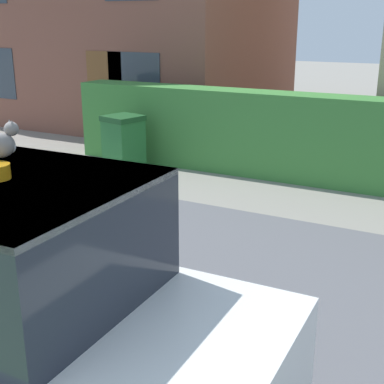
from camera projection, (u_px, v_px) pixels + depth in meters
The scene contains 5 objects.
road_strip at pixel (206, 335), 4.89m from camera, with size 28.00×6.55×0.01m, color #5B5B60.
garden_hedge at pixel (297, 138), 9.55m from camera, with size 9.16×0.71×1.55m, color #3D7F38.
police_car at pixel (1, 311), 3.74m from camera, with size 4.13×1.81×1.88m.
cat at pixel (3, 143), 3.52m from camera, with size 0.24×0.24×0.24m.
wheelie_bin at pixel (124, 143), 10.15m from camera, with size 0.75×0.76×1.07m.
Camera 1 is at (1.90, 0.85, 2.75)m, focal length 50.00 mm.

